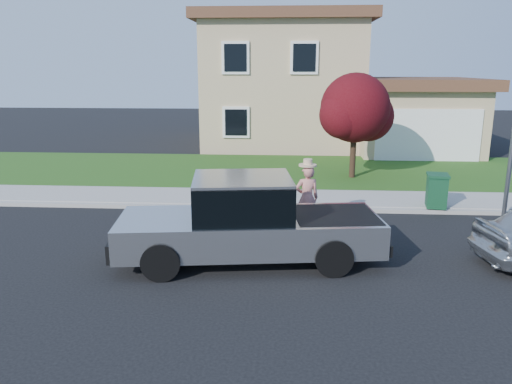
% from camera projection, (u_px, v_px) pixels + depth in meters
% --- Properties ---
extents(ground, '(80.00, 80.00, 0.00)m').
position_uv_depth(ground, '(274.00, 244.00, 12.18)').
color(ground, black).
rests_on(ground, ground).
extents(curb, '(40.00, 0.20, 0.12)m').
position_uv_depth(curb, '(310.00, 209.00, 14.91)').
color(curb, gray).
rests_on(curb, ground).
extents(sidewalk, '(40.00, 2.00, 0.15)m').
position_uv_depth(sidewalk, '(309.00, 199.00, 15.97)').
color(sidewalk, gray).
rests_on(sidewalk, ground).
extents(lawn, '(40.00, 7.00, 0.10)m').
position_uv_depth(lawn, '(304.00, 171.00, 20.33)').
color(lawn, '#174012').
rests_on(lawn, ground).
extents(house, '(14.00, 11.30, 6.85)m').
position_uv_depth(house, '(307.00, 86.00, 27.17)').
color(house, tan).
rests_on(house, ground).
extents(pickup_truck, '(6.01, 2.67, 1.91)m').
position_uv_depth(pickup_truck, '(248.00, 223.00, 10.89)').
color(pickup_truck, black).
rests_on(pickup_truck, ground).
extents(woman, '(0.70, 0.52, 1.90)m').
position_uv_depth(woman, '(307.00, 197.00, 13.02)').
color(woman, tan).
rests_on(woman, ground).
extents(ornamental_tree, '(2.84, 2.56, 3.90)m').
position_uv_depth(ornamental_tree, '(356.00, 111.00, 18.45)').
color(ornamental_tree, black).
rests_on(ornamental_tree, lawn).
extents(trash_bin, '(0.71, 0.79, 0.99)m').
position_uv_depth(trash_bin, '(437.00, 190.00, 14.72)').
color(trash_bin, '#103C22').
rests_on(trash_bin, sidewalk).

